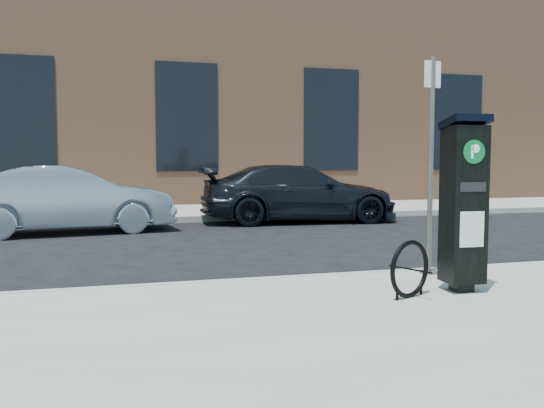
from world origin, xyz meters
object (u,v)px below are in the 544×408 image
object	(u,v)px
parking_kiosk	(464,201)
bike_rack	(410,269)
car_dark	(299,193)
car_silver	(68,200)
sign_pole	(431,167)

from	to	relation	value
parking_kiosk	bike_rack	size ratio (longest dim) A/B	3.15
bike_rack	car_dark	xyz separation A→B (m)	(1.67, 8.81, 0.29)
car_silver	car_dark	bearing A→B (deg)	-89.08
sign_pole	car_silver	xyz separation A→B (m)	(-4.87, 6.83, -0.78)
parking_kiosk	car_silver	size ratio (longest dim) A/B	0.43
sign_pole	bike_rack	bearing A→B (deg)	-137.61
car_silver	car_dark	distance (m)	5.71
parking_kiosk	bike_rack	bearing A→B (deg)	-166.83
sign_pole	car_silver	world-z (taller)	sign_pole
sign_pole	car_silver	size ratio (longest dim) A/B	0.61
bike_rack	car_silver	world-z (taller)	car_silver
parking_kiosk	sign_pole	size ratio (longest dim) A/B	0.71
bike_rack	sign_pole	bearing A→B (deg)	27.56
parking_kiosk	car_dark	distance (m)	8.74
sign_pole	bike_rack	world-z (taller)	sign_pole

